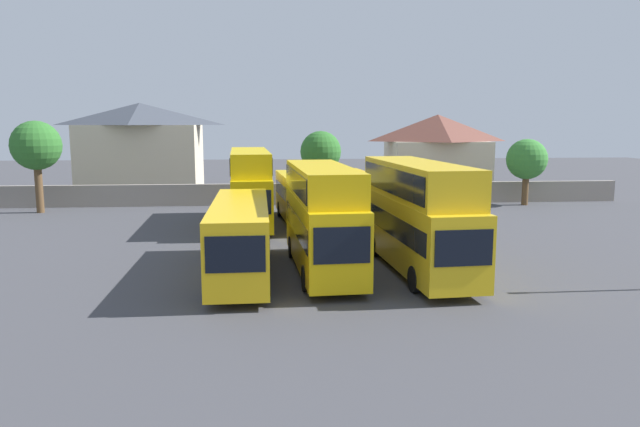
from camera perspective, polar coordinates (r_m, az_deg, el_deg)
ground at (r=45.13m, az=-1.64°, el=-0.03°), size 140.00×140.00×0.00m
depot_boundary_wall at (r=50.35m, az=-2.00°, el=1.91°), size 56.00×0.50×1.80m
bus_1 at (r=26.88m, az=-7.68°, el=-1.96°), size 2.67×11.19×3.33m
bus_2 at (r=27.16m, az=0.22°, el=0.06°), size 3.01×10.26×4.91m
bus_3 at (r=27.65m, az=9.37°, el=0.28°), size 3.27×11.10×5.07m
bus_4 at (r=40.24m, az=-6.76°, el=2.92°), size 3.08×11.91×5.04m
bus_5 at (r=40.66m, az=-1.78°, el=1.68°), size 3.42×10.92×3.29m
bus_6 at (r=40.96m, az=3.48°, el=1.81°), size 3.24×10.34×3.41m
house_terrace_left at (r=58.87m, az=-16.84°, el=5.99°), size 11.36×7.33×8.74m
house_terrace_centre at (r=59.77m, az=11.20°, el=5.73°), size 9.84×6.61×7.70m
tree_left_of_lot at (r=50.18m, az=-25.68°, el=5.85°), size 3.75×3.75×7.05m
tree_behind_wall at (r=52.70m, az=0.07°, el=5.95°), size 3.63×3.63×6.18m
tree_right_of_lot at (r=52.64m, az=19.30°, el=4.91°), size 3.38×3.38×5.56m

